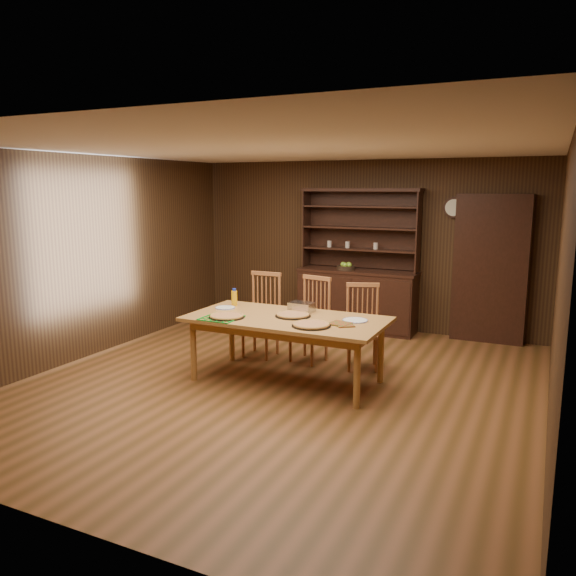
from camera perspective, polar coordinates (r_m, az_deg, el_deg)
The scene contains 20 objects.
floor at distance 6.40m, azimuth -0.96°, elevation -9.78°, with size 6.00×6.00×0.00m, color brown.
room_shell at distance 6.05m, azimuth -1.00°, elevation 4.41°, with size 6.00×6.00×6.00m.
china_hutch at distance 8.72m, azimuth 7.07°, elevation -0.40°, with size 1.84×0.52×2.17m.
doorway at distance 8.40m, azimuth 19.85°, elevation 1.81°, with size 1.00×0.18×2.10m, color black.
wall_clock at distance 8.46m, azimuth 16.51°, elevation 7.84°, with size 0.30×0.05×0.30m.
dining_table at distance 6.31m, azimuth -0.15°, elevation -3.58°, with size 2.22×1.11×0.75m.
chair_left at distance 7.38m, azimuth -2.56°, elevation -2.39°, with size 0.45×0.43×1.09m.
chair_center at distance 7.14m, azimuth 2.47°, elevation -2.88°, with size 0.52×0.50×1.08m.
chair_right at distance 6.93m, azimuth 7.57°, elevation -3.57°, with size 0.54×0.53×1.04m.
pizza_left at distance 6.32m, azimuth -6.25°, elevation -2.85°, with size 0.40×0.40×0.04m.
pizza_right at distance 5.90m, azimuth 2.38°, elevation -3.75°, with size 0.41×0.41×0.04m.
pizza_center at distance 6.34m, azimuth 0.51°, elevation -2.75°, with size 0.41×0.41×0.04m.
cooling_rack at distance 6.30m, azimuth -6.79°, elevation -2.99°, with size 0.39×0.39×0.02m, color #0B9321, non-canonical shape.
plate_left at distance 6.80m, azimuth -6.40°, elevation -2.00°, with size 0.24×0.24×0.02m.
plate_right at distance 6.16m, azimuth 6.83°, elevation -3.28°, with size 0.28×0.28×0.02m.
foil_dish at distance 6.57m, azimuth 1.41°, elevation -1.94°, with size 0.28×0.20×0.11m, color silver.
juice_bottle at distance 6.94m, azimuth -5.48°, elevation -0.98°, with size 0.07×0.07×0.21m.
pot_holder_a at distance 5.95m, azimuth 5.79°, elevation -3.78°, with size 0.18×0.18×0.01m, color #A71513.
pot_holder_b at distance 6.00m, azimuth 5.29°, elevation -3.62°, with size 0.21×0.21×0.02m, color #A71513.
fruit_bowl at distance 8.65m, azimuth 5.93°, elevation 2.14°, with size 0.28×0.28×0.12m.
Camera 1 is at (2.67, -5.39, 2.19)m, focal length 35.00 mm.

